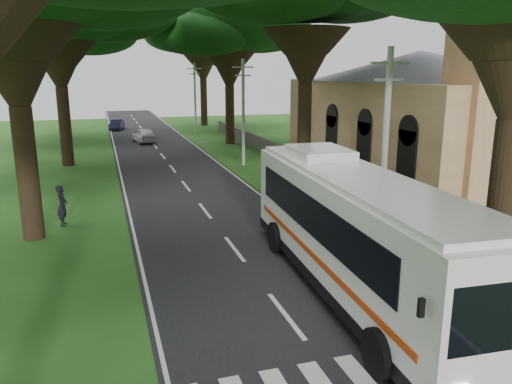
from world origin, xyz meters
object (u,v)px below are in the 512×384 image
coach_bus (355,230)px  church (420,102)px  distant_car_a (144,135)px  pole_far (195,98)px  distant_car_b (117,125)px  pedestrian (62,205)px  pole_near (385,149)px  pole_mid (243,111)px

coach_bus → church: bearing=54.0°
distant_car_a → pole_far: bearing=-151.1°
pole_far → distant_car_b: pole_far is taller
distant_car_b → pedestrian: (-3.88, -40.16, 0.31)m
pole_near → distant_car_a: pole_near is taller
pole_near → distant_car_b: pole_near is taller
pole_mid → distant_car_b: bearing=107.0°
pole_far → distant_car_a: bearing=-142.0°
church → pedestrian: (-24.74, -7.96, -3.94)m
church → coach_bus: 24.12m
pedestrian → distant_car_b: bearing=0.9°
pole_far → distant_car_a: size_ratio=1.84×
pole_mid → distant_car_a: bearing=112.7°
coach_bus → distant_car_b: (-5.70, 50.76, -1.48)m
pedestrian → distant_car_a: bearing=-6.0°
pedestrian → church: bearing=-65.7°
coach_bus → pedestrian: (-9.58, 10.60, -1.17)m
pole_far → pedestrian: pole_far is taller
pole_near → pedestrian: pole_near is taller
church → pedestrian: 26.29m
pole_near → distant_car_a: 35.79m
pole_near → pole_far: size_ratio=1.00×
pole_far → distant_car_a: pole_far is taller
coach_bus → distant_car_b: bearing=99.7°
pole_far → coach_bus: pole_far is taller
pole_mid → pole_far: same height
church → pole_far: size_ratio=3.00×
church → distant_car_a: church is taller
pedestrian → pole_mid: bearing=-38.4°
pole_mid → distant_car_a: (-6.30, 15.07, -3.41)m
coach_bus → distant_car_a: size_ratio=3.14×
pole_near → distant_car_b: bearing=100.1°
distant_car_a → coach_bus: bearing=86.1°
distant_car_b → coach_bus: bearing=-71.3°
distant_car_b → pedestrian: bearing=-83.2°
church → coach_bus: (-15.16, -18.56, -2.77)m
pole_mid → coach_bus: bearing=-96.9°
church → coach_bus: size_ratio=1.76×
church → pole_near: 19.88m
church → coach_bus: church is taller
distant_car_a → distant_car_b: (-2.20, 12.67, -0.11)m
church → distant_car_a: (-18.66, 19.52, -4.14)m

